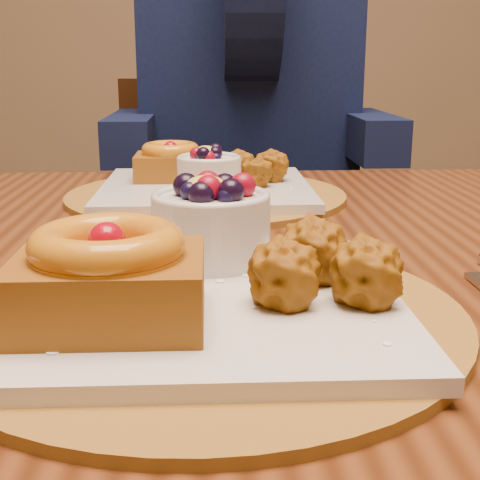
{
  "coord_description": "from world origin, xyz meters",
  "views": [
    {
      "loc": [
        -0.11,
        -0.65,
        0.94
      ],
      "look_at": [
        -0.08,
        -0.14,
        0.8
      ],
      "focal_mm": 50.0,
      "sensor_mm": 36.0,
      "label": 1
    }
  ],
  "objects_px": {
    "place_setting_near": "(199,279)",
    "place_setting_far": "(204,184)",
    "chair_far": "(201,248)",
    "diner": "(248,65)",
    "dining_table": "(207,309)"
  },
  "relations": [
    {
      "from": "dining_table",
      "to": "place_setting_far",
      "type": "xyz_separation_m",
      "value": [
        -0.0,
        0.22,
        0.1
      ]
    },
    {
      "from": "chair_far",
      "to": "diner",
      "type": "bearing_deg",
      "value": -51.41
    },
    {
      "from": "place_setting_near",
      "to": "chair_far",
      "type": "xyz_separation_m",
      "value": [
        -0.01,
        1.1,
        -0.29
      ]
    },
    {
      "from": "dining_table",
      "to": "diner",
      "type": "relative_size",
      "value": 1.84
    },
    {
      "from": "diner",
      "to": "chair_far",
      "type": "bearing_deg",
      "value": 143.6
    },
    {
      "from": "place_setting_near",
      "to": "diner",
      "type": "xyz_separation_m",
      "value": [
        0.09,
        0.93,
        0.14
      ]
    },
    {
      "from": "chair_far",
      "to": "dining_table",
      "type": "bearing_deg",
      "value": -81.74
    },
    {
      "from": "place_setting_near",
      "to": "chair_far",
      "type": "bearing_deg",
      "value": 90.68
    },
    {
      "from": "place_setting_far",
      "to": "dining_table",
      "type": "bearing_deg",
      "value": -89.46
    },
    {
      "from": "dining_table",
      "to": "place_setting_far",
      "type": "distance_m",
      "value": 0.24
    },
    {
      "from": "place_setting_near",
      "to": "place_setting_far",
      "type": "relative_size",
      "value": 1.0
    },
    {
      "from": "place_setting_far",
      "to": "chair_far",
      "type": "bearing_deg",
      "value": 91.26
    },
    {
      "from": "dining_table",
      "to": "place_setting_near",
      "type": "bearing_deg",
      "value": -90.99
    },
    {
      "from": "place_setting_near",
      "to": "place_setting_far",
      "type": "distance_m",
      "value": 0.43
    },
    {
      "from": "diner",
      "to": "dining_table",
      "type": "bearing_deg",
      "value": -74.65
    }
  ]
}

